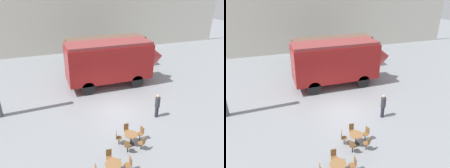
# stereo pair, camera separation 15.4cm
# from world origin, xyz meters

# --- Properties ---
(ground_plane) EXTENTS (80.00, 80.00, 0.00)m
(ground_plane) POSITION_xyz_m (0.00, 0.00, 0.00)
(ground_plane) COLOR gray
(backdrop_wall) EXTENTS (44.00, 0.15, 9.00)m
(backdrop_wall) POSITION_xyz_m (0.00, 15.62, 4.50)
(backdrop_wall) COLOR beige
(backdrop_wall) RESTS_ON ground_plane
(passenger_coach_wooden) EXTENTS (8.39, 2.45, 3.32)m
(passenger_coach_wooden) POSITION_xyz_m (1.95, 8.54, 1.98)
(passenger_coach_wooden) COLOR brown
(passenger_coach_wooden) RESTS_ON ground_plane
(streamlined_locomotive) EXTENTS (8.94, 2.69, 3.97)m
(streamlined_locomotive) POSITION_xyz_m (1.43, 4.12, 2.31)
(streamlined_locomotive) COLOR maroon
(streamlined_locomotive) RESTS_ON ground_plane
(cafe_table_near) EXTENTS (0.80, 0.80, 0.72)m
(cafe_table_near) POSITION_xyz_m (-2.27, -5.65, 0.55)
(cafe_table_near) COLOR black
(cafe_table_near) RESTS_ON ground_plane
(cafe_table_far) EXTENTS (0.75, 0.75, 0.71)m
(cafe_table_far) POSITION_xyz_m (-0.59, -3.88, 0.53)
(cafe_table_far) COLOR black
(cafe_table_far) RESTS_ON ground_plane
(cafe_chair_0) EXTENTS (0.36, 0.36, 0.87)m
(cafe_chair_0) POSITION_xyz_m (-1.50, -5.69, 0.51)
(cafe_chair_0) COLOR black
(cafe_chair_0) RESTS_ON ground_plane
(cafe_chair_1) EXTENTS (0.36, 0.36, 0.87)m
(cafe_chair_1) POSITION_xyz_m (-2.23, -4.88, 0.51)
(cafe_chair_1) COLOR black
(cafe_chair_1) RESTS_ON ground_plane
(cafe_chair_8) EXTENTS (0.39, 0.38, 0.87)m
(cafe_chair_8) POSITION_xyz_m (-1.29, -3.62, 0.51)
(cafe_chair_8) COLOR black
(cafe_chair_8) RESTS_ON ground_plane
(cafe_chair_9) EXTENTS (0.40, 0.41, 0.87)m
(cafe_chair_9) POSITION_xyz_m (-1.06, -4.47, 0.51)
(cafe_chair_9) COLOR black
(cafe_chair_9) RESTS_ON ground_plane
(cafe_chair_10) EXTENTS (0.40, 0.40, 0.87)m
(cafe_chair_10) POSITION_xyz_m (-0.19, -4.51, 0.51)
(cafe_chair_10) COLOR black
(cafe_chair_10) RESTS_ON ground_plane
(cafe_chair_11) EXTENTS (0.38, 0.36, 0.87)m
(cafe_chair_11) POSITION_xyz_m (0.13, -3.69, 0.51)
(cafe_chair_11) COLOR black
(cafe_chair_11) RESTS_ON ground_plane
(cafe_chair_12) EXTENTS (0.36, 0.36, 0.87)m
(cafe_chair_12) POSITION_xyz_m (-0.56, -3.14, 0.51)
(cafe_chair_12) COLOR black
(cafe_chair_12) RESTS_ON ground_plane
(visitor_person) EXTENTS (0.34, 0.34, 1.72)m
(visitor_person) POSITION_xyz_m (2.24, -1.83, 0.93)
(visitor_person) COLOR #262633
(visitor_person) RESTS_ON ground_plane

